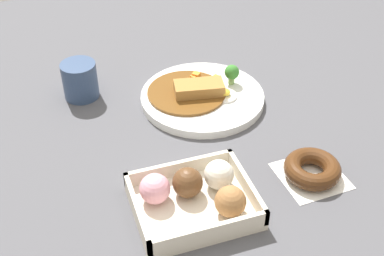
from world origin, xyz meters
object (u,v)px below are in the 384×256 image
coffee_mug (80,80)px  donut_box (196,195)px  chocolate_ring_donut (312,169)px  curry_plate (202,95)px

coffee_mug → donut_box: bearing=108.2°
donut_box → coffee_mug: size_ratio=2.46×
donut_box → chocolate_ring_donut: bearing=-179.5°
curry_plate → chocolate_ring_donut: bearing=110.2°
coffee_mug → curry_plate: bearing=157.3°
donut_box → chocolate_ring_donut: donut_box is taller
chocolate_ring_donut → donut_box: bearing=0.5°
curry_plate → coffee_mug: 0.27m
curry_plate → coffee_mug: bearing=-22.7°
chocolate_ring_donut → coffee_mug: size_ratio=1.47×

